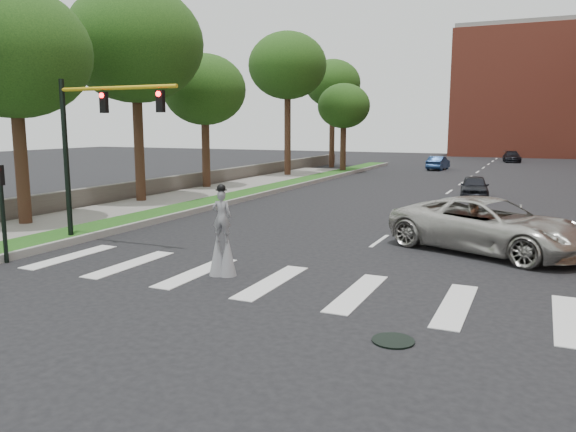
{
  "coord_description": "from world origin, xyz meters",
  "views": [
    {
      "loc": [
        5.59,
        -13.12,
        4.49
      ],
      "look_at": [
        -1.49,
        2.57,
        1.7
      ],
      "focal_mm": 35.0,
      "sensor_mm": 36.0,
      "label": 1
    }
  ],
  "objects": [
    {
      "name": "tree_6",
      "position": [
        -11.72,
        37.99,
        6.23
      ],
      "size": [
        4.94,
        4.94,
        8.38
      ],
      "color": "#372116",
      "rests_on": "ground"
    },
    {
      "name": "sidewalk_left",
      "position": [
        -14.5,
        10.0,
        0.09
      ],
      "size": [
        4.0,
        60.0,
        0.18
      ],
      "primitive_type": "cube",
      "color": "slate",
      "rests_on": "ground"
    },
    {
      "name": "manhole",
      "position": [
        3.0,
        -2.0,
        0.02
      ],
      "size": [
        0.9,
        0.9,
        0.04
      ],
      "primitive_type": "cylinder",
      "color": "black",
      "rests_on": "ground"
    },
    {
      "name": "secondary_signal",
      "position": [
        -10.3,
        -0.5,
        1.95
      ],
      "size": [
        0.25,
        0.21,
        3.23
      ],
      "color": "black",
      "rests_on": "ground"
    },
    {
      "name": "tree_2",
      "position": [
        -15.49,
        12.83,
        8.93
      ],
      "size": [
        7.63,
        7.63,
        12.2
      ],
      "color": "#372116",
      "rests_on": "ground"
    },
    {
      "name": "car_far",
      "position": [
        2.25,
        61.13,
        0.67
      ],
      "size": [
        2.54,
        4.81,
        1.33
      ],
      "primitive_type": "imported",
      "rotation": [
        0.0,
        0.0,
        0.15
      ],
      "color": "black",
      "rests_on": "ground"
    },
    {
      "name": "stone_wall",
      "position": [
        -17.0,
        22.0,
        0.55
      ],
      "size": [
        0.5,
        56.0,
        1.1
      ],
      "primitive_type": "cube",
      "color": "#504B44",
      "rests_on": "ground"
    },
    {
      "name": "tree_5",
      "position": [
        -14.99,
        43.9,
        8.77
      ],
      "size": [
        5.85,
        5.85,
        11.33
      ],
      "color": "#372116",
      "rests_on": "ground"
    },
    {
      "name": "ground_plane",
      "position": [
        0.0,
        0.0,
        0.0
      ],
      "size": [
        160.0,
        160.0,
        0.0
      ],
      "primitive_type": "plane",
      "color": "black",
      "rests_on": "ground"
    },
    {
      "name": "suv_crossing",
      "position": [
        4.03,
        7.74,
        0.97
      ],
      "size": [
        7.67,
        5.64,
        1.94
      ],
      "primitive_type": "imported",
      "rotation": [
        0.0,
        0.0,
        1.18
      ],
      "color": "#B7B5AD",
      "rests_on": "ground"
    },
    {
      "name": "car_near",
      "position": [
        1.9,
        23.22,
        0.7
      ],
      "size": [
        2.14,
        4.3,
        1.41
      ],
      "primitive_type": "imported",
      "rotation": [
        0.0,
        0.0,
        0.12
      ],
      "color": "black",
      "rests_on": "ground"
    },
    {
      "name": "stilt_performer",
      "position": [
        -2.97,
        1.07,
        1.05
      ],
      "size": [
        0.83,
        0.59,
        2.78
      ],
      "rotation": [
        0.0,
        0.0,
        3.35
      ],
      "color": "#372116",
      "rests_on": "ground"
    },
    {
      "name": "grass_median",
      "position": [
        -11.5,
        20.0,
        0.12
      ],
      "size": [
        2.0,
        60.0,
        0.25
      ],
      "primitive_type": "cube",
      "color": "#1C4B15",
      "rests_on": "ground"
    },
    {
      "name": "building_backdrop",
      "position": [
        6.0,
        78.0,
        9.0
      ],
      "size": [
        26.0,
        14.0,
        18.0
      ],
      "primitive_type": "cube",
      "color": "#A94935",
      "rests_on": "ground"
    },
    {
      "name": "traffic_signal",
      "position": [
        -9.78,
        3.0,
        4.15
      ],
      "size": [
        5.3,
        0.23,
        6.2
      ],
      "color": "black",
      "rests_on": "ground"
    },
    {
      "name": "tree_4",
      "position": [
        -14.77,
        31.92,
        9.48
      ],
      "size": [
        6.72,
        6.72,
        12.39
      ],
      "color": "#372116",
      "rests_on": "ground"
    },
    {
      "name": "tree_1",
      "position": [
        -15.23,
        4.54,
        7.52
      ],
      "size": [
        6.56,
        6.56,
        10.34
      ],
      "color": "#372116",
      "rests_on": "ground"
    },
    {
      "name": "car_mid",
      "position": [
        -3.97,
        45.18,
        0.69
      ],
      "size": [
        1.8,
        4.3,
        1.38
      ],
      "primitive_type": "imported",
      "rotation": [
        0.0,
        0.0,
        3.06
      ],
      "color": "navy",
      "rests_on": "ground"
    },
    {
      "name": "median_curb",
      "position": [
        -10.45,
        20.0,
        0.14
      ],
      "size": [
        0.2,
        60.0,
        0.28
      ],
      "primitive_type": "cube",
      "color": "gray",
      "rests_on": "ground"
    },
    {
      "name": "tree_3",
      "position": [
        -16.0,
        20.67,
        6.88
      ],
      "size": [
        5.74,
        5.74,
        9.36
      ],
      "color": "#372116",
      "rests_on": "ground"
    }
  ]
}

